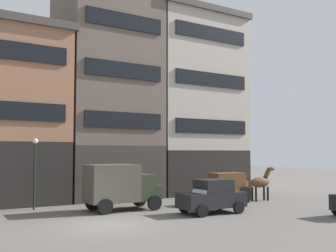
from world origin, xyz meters
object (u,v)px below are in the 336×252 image
(streetlamp_curbside, at_px, (35,163))
(cargo_wagon, at_px, (228,186))
(draft_horse, at_px, (261,182))
(sedan_parked_curb, at_px, (212,196))
(delivery_truck_near, at_px, (121,185))

(streetlamp_curbside, bearing_deg, cargo_wagon, -17.92)
(draft_horse, bearing_deg, streetlamp_curbside, 165.60)
(draft_horse, bearing_deg, sedan_parked_curb, -156.54)
(cargo_wagon, distance_m, draft_horse, 2.95)
(cargo_wagon, bearing_deg, streetlamp_curbside, 162.08)
(delivery_truck_near, bearing_deg, draft_horse, -4.36)
(cargo_wagon, bearing_deg, delivery_truck_near, 173.87)
(draft_horse, bearing_deg, delivery_truck_near, 175.64)
(draft_horse, xyz_separation_m, delivery_truck_near, (-10.15, 0.77, 0.15))
(cargo_wagon, xyz_separation_m, draft_horse, (2.95, 0.00, 0.12))
(sedan_parked_curb, height_order, streetlamp_curbside, streetlamp_curbside)
(streetlamp_curbside, bearing_deg, delivery_truck_near, -34.84)
(draft_horse, height_order, delivery_truck_near, delivery_truck_near)
(delivery_truck_near, relative_size, sedan_parked_curb, 1.17)
(cargo_wagon, xyz_separation_m, delivery_truck_near, (-7.20, 0.77, 0.28))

